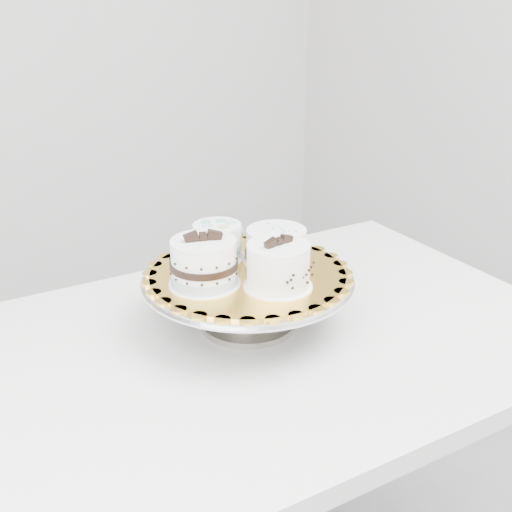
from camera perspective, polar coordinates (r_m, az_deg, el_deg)
table at (r=1.21m, az=0.61°, el=-10.68°), size 1.21×0.90×0.75m
cake_stand at (r=1.16m, az=-0.73°, el=-3.13°), size 0.38×0.38×0.10m
cake_board at (r=1.14m, az=-0.73°, el=-1.56°), size 0.43×0.43×0.01m
cake_swirl at (r=1.07m, az=1.99°, el=-0.97°), size 0.12×0.12×0.09m
cake_banded at (r=1.09m, az=-4.66°, el=-0.74°), size 0.15×0.15×0.10m
cake_dots at (r=1.19m, az=-3.47°, el=1.35°), size 0.11×0.11×0.07m
cake_ribbon at (r=1.17m, az=1.85°, el=0.85°), size 0.13×0.13×0.07m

